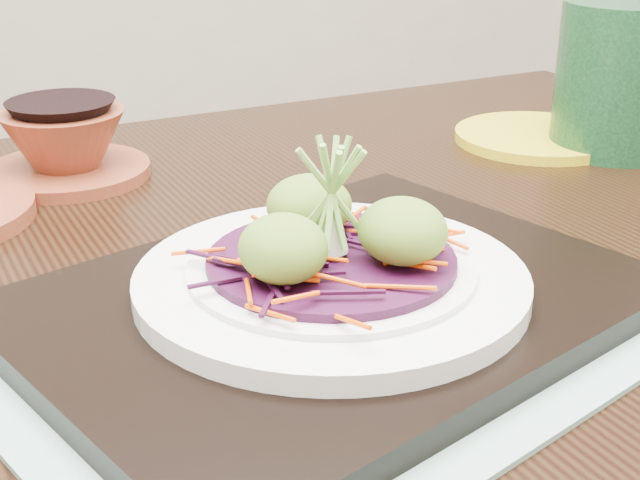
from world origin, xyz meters
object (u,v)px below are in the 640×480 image
object	(u,v)px
serving_tray	(331,303)
terracotta_bowl_set	(66,148)
yellow_plate	(538,137)
dining_table	(242,405)
white_plate	(331,279)
green_jar	(621,78)

from	to	relation	value
serving_tray	terracotta_bowl_set	xyz separation A→B (m)	(-0.13, 0.35, 0.02)
serving_tray	yellow_plate	bearing A→B (deg)	19.91
dining_table	serving_tray	distance (m)	0.15
white_plate	terracotta_bowl_set	size ratio (longest dim) A/B	1.42
dining_table	green_jar	bearing A→B (deg)	12.97
dining_table	serving_tray	world-z (taller)	serving_tray
green_jar	serving_tray	bearing A→B (deg)	-148.79
dining_table	white_plate	size ratio (longest dim) A/B	5.64
terracotta_bowl_set	green_jar	world-z (taller)	green_jar
white_plate	serving_tray	bearing A→B (deg)	135.00
serving_tray	terracotta_bowl_set	world-z (taller)	terracotta_bowl_set
dining_table	white_plate	world-z (taller)	white_plate
white_plate	terracotta_bowl_set	xyz separation A→B (m)	(-0.13, 0.35, -0.00)
serving_tray	terracotta_bowl_set	bearing A→B (deg)	89.60
dining_table	green_jar	size ratio (longest dim) A/B	9.43
dining_table	green_jar	xyz separation A→B (m)	(0.44, 0.16, 0.18)
dining_table	green_jar	distance (m)	0.50
dining_table	terracotta_bowl_set	xyz separation A→B (m)	(-0.09, 0.26, 0.13)
dining_table	terracotta_bowl_set	distance (m)	0.31
serving_tray	green_jar	distance (m)	0.47
yellow_plate	green_jar	distance (m)	0.10
terracotta_bowl_set	serving_tray	bearing A→B (deg)	-69.99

